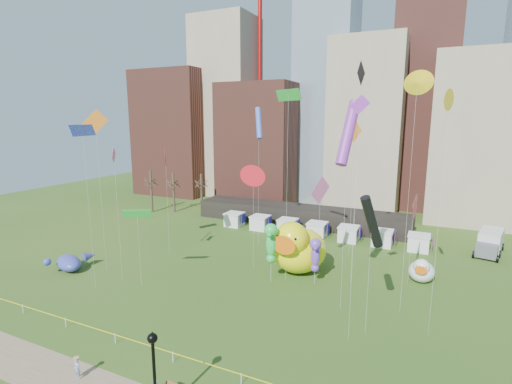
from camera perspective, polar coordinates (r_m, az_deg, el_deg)
The scene contains 31 objects.
ground at distance 33.49m, azimuth -12.18°, elevation -23.41°, with size 160.00×160.00×0.00m, color #295119.
skyline at distance 84.11m, azimuth 15.23°, elevation 12.39°, with size 101.00×23.00×68.00m.
pavilion at distance 69.29m, azimuth 6.48°, elevation -3.48°, with size 38.00×6.00×3.20m, color black.
vendor_tents at distance 62.46m, azimuth 9.06°, elevation -5.63°, with size 33.24×2.80×2.40m.
bare_trees at distance 79.64m, azimuth -11.95°, elevation 0.02°, with size 8.44×6.44×8.50m.
caution_tape at distance 33.12m, azimuth -12.23°, elevation -22.44°, with size 50.00×0.06×0.90m.
big_duck at distance 47.76m, azimuth 6.21°, elevation -8.23°, with size 7.04×9.11×6.83m.
small_duck at distance 49.30m, azimuth 23.31°, elevation -10.63°, with size 2.96×3.97×3.05m.
seahorse_green at distance 44.26m, azimuth 2.21°, elevation -7.12°, with size 1.89×2.20×7.01m.
seahorse_purple at distance 44.51m, azimuth 8.76°, elevation -8.82°, with size 1.62×1.87×5.47m.
whale_inflatable at distance 54.27m, azimuth -25.83°, elevation -9.35°, with size 5.41×5.96×2.11m.
lamppost at distance 26.74m, azimuth -14.88°, elevation -23.70°, with size 0.63×0.63×6.09m.
box_truck at distance 63.67m, azimuth 31.36°, elevation -6.34°, with size 4.22×7.77×3.13m.
woman at distance 33.42m, azimuth -24.98°, elevation -22.64°, with size 0.59×0.39×1.62m, color silver.
kite_0 at distance 52.86m, azimuth -13.28°, elevation 4.77°, with size 1.68×2.23×14.94m.
kite_1 at distance 45.58m, azimuth -20.29°, elevation 4.55°, with size 1.06×1.59×15.67m.
kite_2 at distance 43.20m, azimuth 15.24°, elevation 15.77°, with size 1.25×2.30×24.64m.
kite_3 at distance 42.64m, azimuth 4.82°, elevation 13.99°, with size 3.62×2.55×21.76m.
kite_4 at distance 34.50m, azimuth 26.80°, elevation 11.97°, with size 0.64×1.72×21.02m.
kite_5 at distance 44.33m, azimuth -24.33°, elevation 8.24°, with size 1.39×3.87×18.07m.
kite_6 at distance 52.33m, azimuth 14.42°, elevation 8.29°, with size 2.04×1.95×18.37m.
kite_7 at distance 31.24m, azimuth 15.04°, elevation 10.04°, with size 1.49×0.33×20.52m.
kite_8 at distance 45.70m, azimuth 22.34°, elevation -1.88°, with size 0.47×2.71×10.63m.
kite_9 at distance 46.23m, azimuth 9.51°, elevation 0.18°, with size 1.44×3.09×12.03m.
kite_10 at distance 33.52m, azimuth 16.77°, elevation -4.28°, with size 2.11×2.83×12.63m.
kite_11 at distance 44.05m, azimuth -17.19°, elevation -3.15°, with size 2.98×1.88×8.92m.
kite_12 at distance 37.77m, azimuth 22.78°, elevation 14.66°, with size 1.87×1.50×22.88m.
kite_13 at distance 55.49m, azimuth 0.41°, elevation 10.15°, with size 2.10×2.67×20.30m.
kite_14 at distance 49.62m, azimuth -22.71°, elevation 9.17°, with size 2.59×1.67×19.79m.
kite_15 at distance 36.43m, azimuth 13.49°, elevation 8.49°, with size 1.71×3.67×20.42m.
kite_16 at distance 46.36m, azimuth -0.41°, elevation 2.42°, with size 2.63×0.94×13.22m.
Camera 1 is at (17.36, -21.64, 18.77)m, focal length 27.00 mm.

